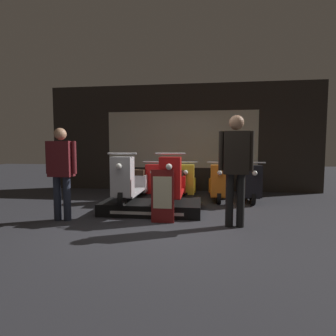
{
  "coord_description": "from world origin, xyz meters",
  "views": [
    {
      "loc": [
        0.63,
        -4.26,
        1.31
      ],
      "look_at": [
        -0.15,
        1.74,
        0.84
      ],
      "focal_mm": 28.0,
      "sensor_mm": 36.0,
      "label": 1
    }
  ],
  "objects_px": {
    "person_right_browsing": "(236,162)",
    "price_sign_board": "(163,196)",
    "scooter_display_left": "(131,182)",
    "person_left_browsing": "(61,167)",
    "scooter_backrow_2": "(187,184)",
    "scooter_backrow_0": "(130,183)",
    "scooter_backrow_3": "(217,184)",
    "scooter_backrow_4": "(248,185)",
    "scooter_backrow_1": "(158,183)",
    "scooter_display_right": "(174,182)"
  },
  "relations": [
    {
      "from": "person_left_browsing",
      "to": "person_right_browsing",
      "type": "height_order",
      "value": "person_right_browsing"
    },
    {
      "from": "scooter_backrow_2",
      "to": "scooter_backrow_3",
      "type": "bearing_deg",
      "value": 0.0
    },
    {
      "from": "price_sign_board",
      "to": "scooter_backrow_1",
      "type": "bearing_deg",
      "value": 101.43
    },
    {
      "from": "scooter_display_left",
      "to": "person_right_browsing",
      "type": "height_order",
      "value": "person_right_browsing"
    },
    {
      "from": "scooter_backrow_1",
      "to": "scooter_backrow_2",
      "type": "height_order",
      "value": "same"
    },
    {
      "from": "scooter_display_left",
      "to": "scooter_backrow_4",
      "type": "bearing_deg",
      "value": 29.64
    },
    {
      "from": "scooter_backrow_1",
      "to": "scooter_backrow_4",
      "type": "bearing_deg",
      "value": 0.0
    },
    {
      "from": "scooter_display_right",
      "to": "scooter_backrow_0",
      "type": "bearing_deg",
      "value": 131.86
    },
    {
      "from": "scooter_display_right",
      "to": "scooter_backrow_1",
      "type": "distance_m",
      "value": 1.6
    },
    {
      "from": "scooter_backrow_2",
      "to": "scooter_backrow_4",
      "type": "bearing_deg",
      "value": 0.0
    },
    {
      "from": "person_left_browsing",
      "to": "person_right_browsing",
      "type": "bearing_deg",
      "value": -0.0
    },
    {
      "from": "scooter_display_right",
      "to": "scooter_backrow_2",
      "type": "distance_m",
      "value": 1.51
    },
    {
      "from": "scooter_backrow_0",
      "to": "scooter_backrow_3",
      "type": "distance_m",
      "value": 2.28
    },
    {
      "from": "scooter_display_left",
      "to": "person_left_browsing",
      "type": "relative_size",
      "value": 1.04
    },
    {
      "from": "scooter_display_left",
      "to": "person_right_browsing",
      "type": "relative_size",
      "value": 0.94
    },
    {
      "from": "scooter_display_left",
      "to": "scooter_backrow_2",
      "type": "xyz_separation_m",
      "value": [
        1.08,
        1.48,
        -0.23
      ]
    },
    {
      "from": "person_right_browsing",
      "to": "price_sign_board",
      "type": "relative_size",
      "value": 1.97
    },
    {
      "from": "scooter_backrow_4",
      "to": "person_left_browsing",
      "type": "xyz_separation_m",
      "value": [
        -3.64,
        -2.31,
        0.59
      ]
    },
    {
      "from": "scooter_backrow_4",
      "to": "price_sign_board",
      "type": "relative_size",
      "value": 1.84
    },
    {
      "from": "scooter_backrow_3",
      "to": "price_sign_board",
      "type": "xyz_separation_m",
      "value": [
        -1.07,
        -2.24,
        0.09
      ]
    },
    {
      "from": "scooter_display_left",
      "to": "scooter_backrow_1",
      "type": "height_order",
      "value": "scooter_display_left"
    },
    {
      "from": "price_sign_board",
      "to": "scooter_backrow_4",
      "type": "bearing_deg",
      "value": 50.88
    },
    {
      "from": "scooter_display_left",
      "to": "scooter_backrow_2",
      "type": "relative_size",
      "value": 1.0
    },
    {
      "from": "scooter_display_right",
      "to": "scooter_backrow_4",
      "type": "xyz_separation_m",
      "value": [
        1.71,
        1.48,
        -0.23
      ]
    },
    {
      "from": "scooter_backrow_0",
      "to": "scooter_backrow_2",
      "type": "distance_m",
      "value": 1.52
    },
    {
      "from": "scooter_backrow_0",
      "to": "scooter_backrow_4",
      "type": "xyz_separation_m",
      "value": [
        3.04,
        0.0,
        0.0
      ]
    },
    {
      "from": "scooter_backrow_0",
      "to": "scooter_backrow_3",
      "type": "height_order",
      "value": "same"
    },
    {
      "from": "scooter_backrow_2",
      "to": "person_left_browsing",
      "type": "bearing_deg",
      "value": -132.5
    },
    {
      "from": "scooter_backrow_0",
      "to": "scooter_backrow_1",
      "type": "xyz_separation_m",
      "value": [
        0.76,
        0.0,
        0.0
      ]
    },
    {
      "from": "scooter_backrow_3",
      "to": "scooter_backrow_4",
      "type": "xyz_separation_m",
      "value": [
        0.76,
        0.0,
        0.0
      ]
    },
    {
      "from": "scooter_backrow_1",
      "to": "scooter_backrow_3",
      "type": "bearing_deg",
      "value": 0.0
    },
    {
      "from": "scooter_backrow_3",
      "to": "scooter_backrow_0",
      "type": "bearing_deg",
      "value": 180.0
    },
    {
      "from": "scooter_display_left",
      "to": "scooter_backrow_4",
      "type": "relative_size",
      "value": 1.0
    },
    {
      "from": "scooter_backrow_2",
      "to": "scooter_backrow_3",
      "type": "height_order",
      "value": "same"
    },
    {
      "from": "scooter_display_left",
      "to": "scooter_display_right",
      "type": "xyz_separation_m",
      "value": [
        0.89,
        0.0,
        0.0
      ]
    },
    {
      "from": "scooter_backrow_0",
      "to": "scooter_backrow_3",
      "type": "bearing_deg",
      "value": 0.0
    },
    {
      "from": "scooter_backrow_2",
      "to": "price_sign_board",
      "type": "xyz_separation_m",
      "value": [
        -0.31,
        -2.24,
        0.09
      ]
    },
    {
      "from": "scooter_backrow_4",
      "to": "person_right_browsing",
      "type": "xyz_separation_m",
      "value": [
        -0.61,
        -2.31,
        0.7
      ]
    },
    {
      "from": "scooter_backrow_1",
      "to": "scooter_backrow_4",
      "type": "xyz_separation_m",
      "value": [
        2.28,
        0.0,
        0.0
      ]
    },
    {
      "from": "scooter_backrow_2",
      "to": "scooter_display_right",
      "type": "bearing_deg",
      "value": -97.47
    },
    {
      "from": "person_left_browsing",
      "to": "price_sign_board",
      "type": "xyz_separation_m",
      "value": [
        1.81,
        0.07,
        -0.5
      ]
    },
    {
      "from": "price_sign_board",
      "to": "scooter_backrow_0",
      "type": "bearing_deg",
      "value": 118.4
    },
    {
      "from": "person_left_browsing",
      "to": "scooter_backrow_2",
      "type": "bearing_deg",
      "value": 47.5
    },
    {
      "from": "price_sign_board",
      "to": "scooter_display_right",
      "type": "bearing_deg",
      "value": 81.67
    },
    {
      "from": "scooter_backrow_0",
      "to": "person_left_browsing",
      "type": "distance_m",
      "value": 2.46
    },
    {
      "from": "scooter_backrow_1",
      "to": "scooter_backrow_2",
      "type": "xyz_separation_m",
      "value": [
        0.76,
        0.0,
        0.0
      ]
    },
    {
      "from": "scooter_display_right",
      "to": "person_right_browsing",
      "type": "distance_m",
      "value": 1.46
    },
    {
      "from": "scooter_backrow_1",
      "to": "price_sign_board",
      "type": "xyz_separation_m",
      "value": [
        0.45,
        -2.24,
        0.09
      ]
    },
    {
      "from": "scooter_display_left",
      "to": "scooter_display_right",
      "type": "relative_size",
      "value": 1.0
    },
    {
      "from": "scooter_backrow_3",
      "to": "person_left_browsing",
      "type": "bearing_deg",
      "value": -141.22
    }
  ]
}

